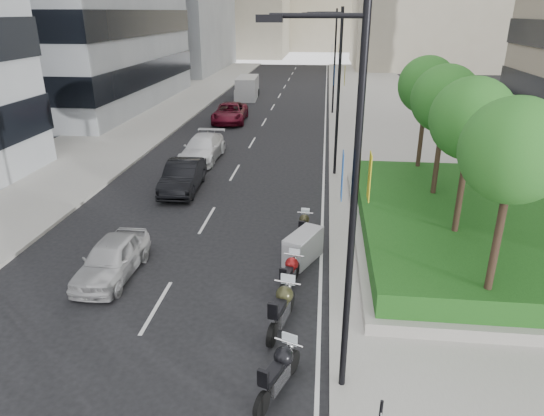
# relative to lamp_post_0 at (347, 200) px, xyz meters

# --- Properties ---
(ground) EXTENTS (160.00, 160.00, 0.00)m
(ground) POSITION_rel_lamp_post_0_xyz_m (-4.14, -1.00, -5.07)
(ground) COLOR black
(ground) RESTS_ON ground
(sidewalk_right) EXTENTS (10.00, 100.00, 0.15)m
(sidewalk_right) POSITION_rel_lamp_post_0_xyz_m (4.86, 29.00, -4.99)
(sidewalk_right) COLOR #9E9B93
(sidewalk_right) RESTS_ON ground
(sidewalk_left) EXTENTS (8.00, 100.00, 0.15)m
(sidewalk_left) POSITION_rel_lamp_post_0_xyz_m (-16.14, 29.00, -4.99)
(sidewalk_left) COLOR #9E9B93
(sidewalk_left) RESTS_ON ground
(lane_edge) EXTENTS (0.12, 100.00, 0.01)m
(lane_edge) POSITION_rel_lamp_post_0_xyz_m (-0.44, 29.00, -5.06)
(lane_edge) COLOR silver
(lane_edge) RESTS_ON ground
(lane_centre) EXTENTS (0.12, 100.00, 0.01)m
(lane_centre) POSITION_rel_lamp_post_0_xyz_m (-5.64, 29.00, -5.06)
(lane_centre) COLOR silver
(lane_centre) RESTS_ON ground
(planter) EXTENTS (10.00, 14.00, 0.40)m
(planter) POSITION_rel_lamp_post_0_xyz_m (5.86, 9.00, -4.72)
(planter) COLOR #9D9992
(planter) RESTS_ON sidewalk_right
(hedge) EXTENTS (9.40, 13.40, 0.80)m
(hedge) POSITION_rel_lamp_post_0_xyz_m (5.86, 9.00, -4.12)
(hedge) COLOR #153E11
(hedge) RESTS_ON planter
(tree_0) EXTENTS (2.80, 2.80, 6.30)m
(tree_0) POSITION_rel_lamp_post_0_xyz_m (4.36, 3.00, 0.36)
(tree_0) COLOR #332319
(tree_0) RESTS_ON planter
(tree_1) EXTENTS (2.80, 2.80, 6.30)m
(tree_1) POSITION_rel_lamp_post_0_xyz_m (4.36, 7.00, 0.36)
(tree_1) COLOR #332319
(tree_1) RESTS_ON planter
(tree_2) EXTENTS (2.80, 2.80, 6.30)m
(tree_2) POSITION_rel_lamp_post_0_xyz_m (4.36, 11.00, 0.36)
(tree_2) COLOR #332319
(tree_2) RESTS_ON planter
(tree_3) EXTENTS (2.80, 2.80, 6.30)m
(tree_3) POSITION_rel_lamp_post_0_xyz_m (4.36, 15.00, 0.36)
(tree_3) COLOR #332319
(tree_3) RESTS_ON planter
(lamp_post_0) EXTENTS (2.34, 0.45, 9.00)m
(lamp_post_0) POSITION_rel_lamp_post_0_xyz_m (0.00, 0.00, 0.00)
(lamp_post_0) COLOR black
(lamp_post_0) RESTS_ON ground
(lamp_post_1) EXTENTS (2.34, 0.45, 9.00)m
(lamp_post_1) POSITION_rel_lamp_post_0_xyz_m (0.00, 17.00, 0.00)
(lamp_post_1) COLOR black
(lamp_post_1) RESTS_ON ground
(lamp_post_2) EXTENTS (2.34, 0.45, 9.00)m
(lamp_post_2) POSITION_rel_lamp_post_0_xyz_m (0.00, 35.00, 0.00)
(lamp_post_2) COLOR black
(lamp_post_2) RESTS_ON ground
(motorcycle_2) EXTENTS (1.06, 2.19, 1.15)m
(motorcycle_2) POSITION_rel_lamp_post_0_xyz_m (-1.40, -0.29, -4.45)
(motorcycle_2) COLOR black
(motorcycle_2) RESTS_ON ground
(motorcycle_3) EXTENTS (0.86, 2.44, 1.23)m
(motorcycle_3) POSITION_rel_lamp_post_0_xyz_m (-1.56, 2.39, -4.41)
(motorcycle_3) COLOR black
(motorcycle_3) RESTS_ON ground
(motorcycle_4) EXTENTS (0.76, 2.09, 1.05)m
(motorcycle_4) POSITION_rel_lamp_post_0_xyz_m (-1.49, 4.59, -4.50)
(motorcycle_4) COLOR black
(motorcycle_4) RESTS_ON ground
(motorcycle_5) EXTENTS (1.50, 2.05, 1.16)m
(motorcycle_5) POSITION_rel_lamp_post_0_xyz_m (-1.14, 6.57, -4.49)
(motorcycle_5) COLOR black
(motorcycle_5) RESTS_ON ground
(motorcycle_6) EXTENTS (0.66, 1.97, 0.98)m
(motorcycle_6) POSITION_rel_lamp_post_0_xyz_m (-1.22, 8.57, -4.54)
(motorcycle_6) COLOR black
(motorcycle_6) RESTS_ON ground
(car_a) EXTENTS (1.70, 4.11, 1.39)m
(car_a) POSITION_rel_lamp_post_0_xyz_m (-7.80, 4.73, -4.37)
(car_a) COLOR #AFAEB1
(car_a) RESTS_ON ground
(car_b) EXTENTS (1.90, 4.82, 1.56)m
(car_b) POSITION_rel_lamp_post_0_xyz_m (-7.77, 13.70, -4.28)
(car_b) COLOR black
(car_b) RESTS_ON ground
(car_c) EXTENTS (2.21, 5.26, 1.52)m
(car_c) POSITION_rel_lamp_post_0_xyz_m (-8.10, 19.35, -4.31)
(car_c) COLOR white
(car_c) RESTS_ON ground
(car_d) EXTENTS (2.94, 5.84, 1.59)m
(car_d) POSITION_rel_lamp_post_0_xyz_m (-8.52, 30.70, -4.27)
(car_d) COLOR #5A0A1C
(car_d) RESTS_ON ground
(delivery_van) EXTENTS (2.37, 5.54, 2.28)m
(delivery_van) POSITION_rel_lamp_post_0_xyz_m (-8.90, 42.53, -4.00)
(delivery_van) COLOR #BBBCBE
(delivery_van) RESTS_ON ground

